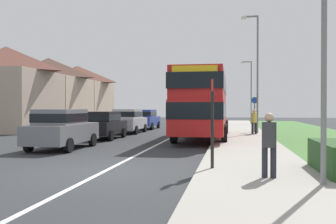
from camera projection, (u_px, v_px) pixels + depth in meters
The scene contains 15 objects.
ground_plane at pixel (103, 172), 10.49m from camera, with size 120.00×120.00×0.00m, color #2D3033.
lane_marking_centre at pixel (158, 144), 18.39m from camera, with size 0.14×60.00×0.01m, color silver.
pavement_near_side at pixel (248, 149), 15.73m from camera, with size 3.20×68.00×0.12m, color #9E998E.
double_decker_bus at pixel (203, 102), 21.61m from camera, with size 2.80×10.46×3.70m.
parked_car_grey at pixel (62, 127), 16.32m from camera, with size 1.91×4.23×1.72m.
parked_car_black at pixel (103, 124), 21.49m from camera, with size 1.89×3.93×1.57m.
parked_car_silver at pixel (128, 120), 26.49m from camera, with size 1.91×4.22×1.69m.
parked_car_blue at pixel (145, 118), 31.58m from camera, with size 1.96×4.44×1.62m.
pedestrian_at_stop at pixel (269, 142), 9.00m from camera, with size 0.34×0.34×1.67m.
pedestrian_walking_away at pixel (254, 121), 23.83m from camera, with size 0.34×0.34×1.67m.
bus_stop_sign at pixel (212, 117), 10.46m from camera, with size 0.09×0.52×2.60m.
cycle_route_sign at pixel (255, 113), 25.96m from camera, with size 0.44×0.08×2.52m.
street_lamp_mid at pixel (256, 67), 24.98m from camera, with size 1.14×0.20×7.87m.
street_lamp_far at pixel (250, 88), 38.87m from camera, with size 1.14×0.20×6.56m.
house_terrace_far_side at pixel (48, 92), 35.16m from camera, with size 6.46×19.98×6.42m.
Camera 1 is at (3.50, -10.04, 1.79)m, focal length 40.45 mm.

